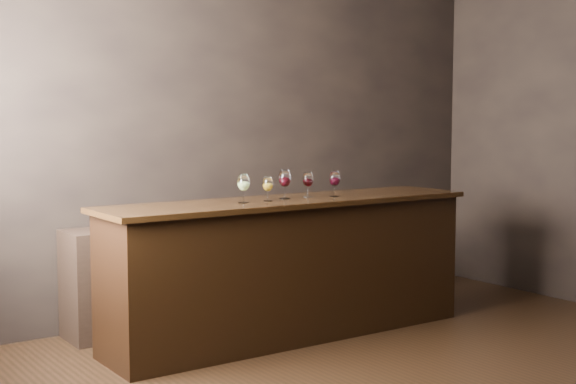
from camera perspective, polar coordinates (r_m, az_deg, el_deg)
ground at (r=4.94m, az=9.98°, el=-13.24°), size 5.00×5.00×0.00m
room_shell at (r=4.61m, az=7.27°, el=8.31°), size 5.02×4.52×2.81m
bar_counter at (r=5.73m, az=0.15°, el=-5.60°), size 2.73×0.60×0.95m
bar_top at (r=5.66m, az=0.15°, el=-0.68°), size 2.82×0.66×0.04m
back_bar_shelf at (r=6.21m, az=-5.95°, el=-5.63°), size 2.15×0.40×0.78m
glass_white at (r=5.40m, az=-3.18°, el=0.63°), size 0.08×0.08×0.20m
glass_amber at (r=5.51m, az=-1.45°, el=0.54°), size 0.07×0.07×0.17m
glass_red_a at (r=5.67m, az=-0.23°, el=0.94°), size 0.09×0.09×0.21m
glass_red_b at (r=5.78m, az=1.43°, el=0.87°), size 0.08×0.08×0.18m
glass_red_c at (r=5.83m, az=3.34°, el=0.93°), size 0.08×0.08×0.19m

